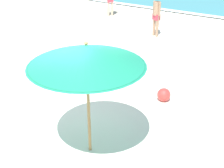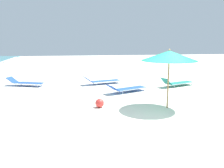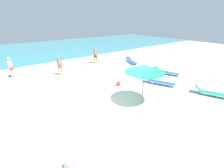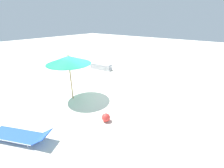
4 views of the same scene
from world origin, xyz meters
TOP-DOWN VIEW (x-y plane):
  - ground_plane at (0.00, 0.01)m, footprint 60.00×60.00m
  - beach_umbrella at (1.05, -0.71)m, footprint 2.18×2.18m
  - beachgoer_wading_adult at (-1.08, 6.88)m, footprint 0.41×0.29m
  - beach_ball at (1.49, 2.01)m, footprint 0.36×0.36m

SIDE VIEW (x-z plane):
  - ground_plane at x=0.00m, z-range -0.16..0.00m
  - beach_ball at x=1.49m, z-range 0.00..0.36m
  - beachgoer_wading_adult at x=-1.08m, z-range 0.12..1.88m
  - beach_umbrella at x=1.05m, z-range 0.92..3.30m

